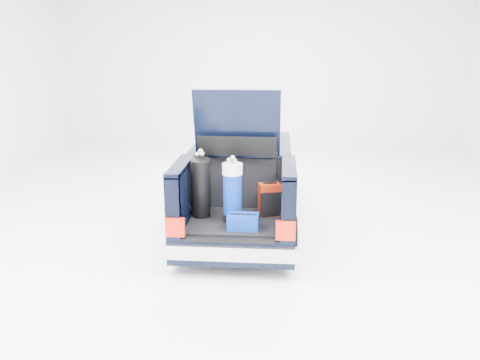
# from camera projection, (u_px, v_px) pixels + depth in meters

# --- Properties ---
(ground) EXTENTS (14.00, 14.00, 0.00)m
(ground) POSITION_uv_depth(u_px,v_px,m) (242.00, 223.00, 9.00)
(ground) COLOR white
(ground) RESTS_ON ground
(car) EXTENTS (1.87, 4.65, 2.47)m
(car) POSITION_uv_depth(u_px,v_px,m) (243.00, 185.00, 8.93)
(car) COLOR black
(car) RESTS_ON ground
(red_suitcase) EXTENTS (0.35, 0.28, 0.52)m
(red_suitcase) POSITION_uv_depth(u_px,v_px,m) (269.00, 200.00, 7.56)
(red_suitcase) COLOR maroon
(red_suitcase) RESTS_ON car
(black_golf_bag) EXTENTS (0.35, 0.46, 1.03)m
(black_golf_bag) POSITION_uv_depth(u_px,v_px,m) (201.00, 188.00, 7.41)
(black_golf_bag) COLOR black
(black_golf_bag) RESTS_ON car
(blue_golf_bag) EXTENTS (0.32, 0.32, 0.97)m
(blue_golf_bag) POSITION_uv_depth(u_px,v_px,m) (233.00, 192.00, 7.27)
(blue_golf_bag) COLOR black
(blue_golf_bag) RESTS_ON car
(blue_duffel) EXTENTS (0.43, 0.28, 0.23)m
(blue_duffel) POSITION_uv_depth(u_px,v_px,m) (243.00, 222.00, 7.06)
(blue_duffel) COLOR navy
(blue_duffel) RESTS_ON car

